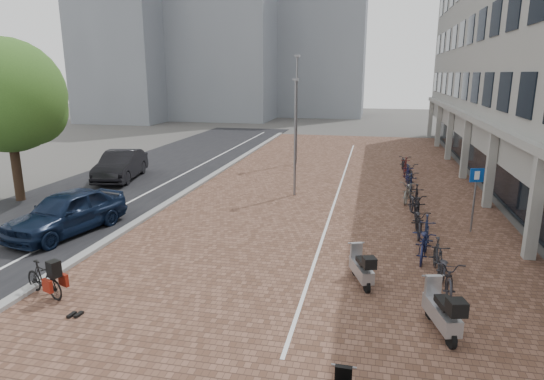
# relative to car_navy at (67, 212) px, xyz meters

# --- Properties ---
(ground) EXTENTS (140.00, 140.00, 0.00)m
(ground) POSITION_rel_car_navy_xyz_m (7.07, -3.04, -0.80)
(ground) COLOR #474442
(ground) RESTS_ON ground
(plaza_brick) EXTENTS (14.50, 42.00, 0.04)m
(plaza_brick) POSITION_rel_car_navy_xyz_m (9.07, 8.96, -0.79)
(plaza_brick) COLOR brown
(plaza_brick) RESTS_ON ground
(street_asphalt) EXTENTS (8.00, 50.00, 0.03)m
(street_asphalt) POSITION_rel_car_navy_xyz_m (-1.93, 8.96, -0.80)
(street_asphalt) COLOR black
(street_asphalt) RESTS_ON ground
(curb) EXTENTS (0.35, 42.00, 0.14)m
(curb) POSITION_rel_car_navy_xyz_m (1.97, 8.96, -0.73)
(curb) COLOR gray
(curb) RESTS_ON ground
(lane_line) EXTENTS (0.12, 44.00, 0.00)m
(lane_line) POSITION_rel_car_navy_xyz_m (0.07, 8.96, -0.78)
(lane_line) COLOR white
(lane_line) RESTS_ON street_asphalt
(parking_line) EXTENTS (0.10, 30.00, 0.00)m
(parking_line) POSITION_rel_car_navy_xyz_m (9.27, 8.96, -0.77)
(parking_line) COLOR white
(parking_line) RESTS_ON plaza_brick
(bg_towers) EXTENTS (33.00, 23.00, 32.00)m
(bg_towers) POSITION_rel_car_navy_xyz_m (-7.27, 45.90, 13.16)
(bg_towers) COLOR gray
(bg_towers) RESTS_ON ground
(car_navy) EXTENTS (2.87, 5.01, 1.61)m
(car_navy) POSITION_rel_car_navy_xyz_m (0.00, 0.00, 0.00)
(car_navy) COLOR black
(car_navy) RESTS_ON ground
(car_dark) EXTENTS (2.62, 5.09, 1.60)m
(car_dark) POSITION_rel_car_navy_xyz_m (-2.75, 8.55, -0.00)
(car_dark) COLOR black
(car_dark) RESTS_ON ground
(hero_bike) EXTENTS (1.64, 1.00, 1.12)m
(hero_bike) POSITION_rel_car_navy_xyz_m (2.57, -4.57, -0.31)
(hero_bike) COLOR black
(hero_bike) RESTS_ON ground
(shoes) EXTENTS (0.37, 0.32, 0.09)m
(shoes) POSITION_rel_car_navy_xyz_m (4.02, -5.41, -0.76)
(shoes) COLOR black
(shoes) RESTS_ON ground
(scooter_front) EXTENTS (0.96, 1.62, 1.06)m
(scooter_front) POSITION_rel_car_navy_xyz_m (10.72, -2.05, -0.27)
(scooter_front) COLOR #98989D
(scooter_front) RESTS_ON ground
(scooter_back) EXTENTS (0.95, 1.79, 1.18)m
(scooter_back) POSITION_rel_car_navy_xyz_m (12.57, -4.23, -0.21)
(scooter_back) COLOR #9F9FA4
(scooter_back) RESTS_ON ground
(parking_sign) EXTENTS (0.50, 0.18, 2.44)m
(parking_sign) POSITION_rel_car_navy_xyz_m (14.57, 3.27, 0.83)
(parking_sign) COLOR slate
(parking_sign) RESTS_ON ground
(lamp_near) EXTENTS (0.12, 0.12, 5.47)m
(lamp_near) POSITION_rel_car_navy_xyz_m (7.25, 7.18, 1.93)
(lamp_near) COLOR gray
(lamp_near) RESTS_ON ground
(lamp_far) EXTENTS (0.12, 0.12, 6.79)m
(lamp_far) POSITION_rel_car_navy_xyz_m (5.98, 15.10, 2.59)
(lamp_far) COLOR gray
(lamp_far) RESTS_ON ground
(street_tree) EXTENTS (5.03, 5.03, 7.32)m
(street_tree) POSITION_rel_car_navy_xyz_m (-4.94, 3.69, 3.85)
(street_tree) COLOR #382619
(street_tree) RESTS_ON ground
(bike_row) EXTENTS (1.31, 18.09, 1.05)m
(bike_row) POSITION_rel_car_navy_xyz_m (12.73, 6.01, -0.28)
(bike_row) COLOR #232329
(bike_row) RESTS_ON ground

